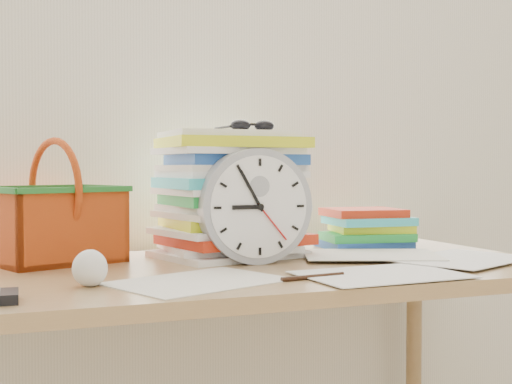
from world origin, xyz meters
name	(u,v)px	position (x,y,z in m)	size (l,w,h in m)	color
curtain	(189,39)	(0.00, 1.98, 1.30)	(2.40, 0.01, 2.50)	white
desk	(239,300)	(0.00, 1.60, 0.68)	(1.40, 0.70, 0.75)	olive
paper_stack	(231,194)	(0.04, 1.76, 0.90)	(0.34, 0.28, 0.30)	white
clock	(255,206)	(0.04, 1.62, 0.88)	(0.25, 0.25, 0.05)	#999BA4
sunglasses	(252,126)	(0.09, 1.75, 1.06)	(0.13, 0.11, 0.03)	black
book_stack	(369,228)	(0.44, 1.80, 0.80)	(0.25, 0.19, 0.10)	white
basket	(54,202)	(-0.36, 1.80, 0.89)	(0.27, 0.21, 0.27)	#D24D14
crumpled_ball	(90,268)	(-0.34, 1.45, 0.78)	(0.07, 0.07, 0.07)	white
pen	(313,277)	(0.07, 1.38, 0.75)	(0.01, 0.01, 0.14)	black
scattered_papers	(239,263)	(0.00, 1.60, 0.76)	(1.26, 0.42, 0.02)	white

